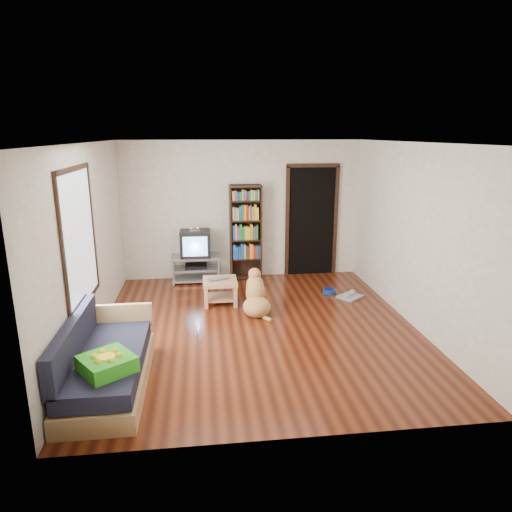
{
  "coord_description": "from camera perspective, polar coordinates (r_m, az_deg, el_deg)",
  "views": [
    {
      "loc": [
        -0.77,
        -6.05,
        2.72
      ],
      "look_at": [
        0.04,
        0.64,
        0.9
      ],
      "focal_mm": 32.0,
      "sensor_mm": 36.0,
      "label": 1
    }
  ],
  "objects": [
    {
      "name": "sofa",
      "position": [
        5.39,
        -18.4,
        -12.86
      ],
      "size": [
        0.8,
        1.8,
        0.8
      ],
      "color": "tan",
      "rests_on": "ground"
    },
    {
      "name": "ceiling",
      "position": [
        6.1,
        0.34,
        13.99
      ],
      "size": [
        5.0,
        5.0,
        0.0
      ],
      "primitive_type": "plane",
      "rotation": [
        3.14,
        0.0,
        0.0
      ],
      "color": "white",
      "rests_on": "ground"
    },
    {
      "name": "wall_back",
      "position": [
        8.7,
        -1.76,
        5.73
      ],
      "size": [
        4.5,
        0.0,
        4.5
      ],
      "primitive_type": "plane",
      "rotation": [
        1.57,
        0.0,
        0.0
      ],
      "color": "silver",
      "rests_on": "ground"
    },
    {
      "name": "window",
      "position": [
        5.87,
        -21.22,
        2.08
      ],
      "size": [
        0.03,
        1.46,
        1.7
      ],
      "color": "white",
      "rests_on": "wall_left"
    },
    {
      "name": "dog",
      "position": [
        7.13,
        -0.0,
        -5.13
      ],
      "size": [
        0.43,
        0.84,
        0.69
      ],
      "color": "#C87F4D",
      "rests_on": "ground"
    },
    {
      "name": "dog_bowl",
      "position": [
        8.12,
        9.12,
        -4.35
      ],
      "size": [
        0.22,
        0.22,
        0.08
      ],
      "primitive_type": "cylinder",
      "color": "navy",
      "rests_on": "ground"
    },
    {
      "name": "wall_front",
      "position": [
        3.9,
        4.96,
        -6.31
      ],
      "size": [
        4.5,
        0.0,
        4.5
      ],
      "primitive_type": "plane",
      "rotation": [
        -1.57,
        0.0,
        0.0
      ],
      "color": "silver",
      "rests_on": "ground"
    },
    {
      "name": "ground",
      "position": [
        6.68,
        0.3,
        -8.92
      ],
      "size": [
        5.0,
        5.0,
        0.0
      ],
      "primitive_type": "plane",
      "color": "#602610",
      "rests_on": "ground"
    },
    {
      "name": "bookshelf",
      "position": [
        8.61,
        -1.31,
        3.6
      ],
      "size": [
        0.6,
        0.3,
        1.8
      ],
      "color": "black",
      "rests_on": "ground"
    },
    {
      "name": "crt_tv",
      "position": [
        8.55,
        -7.6,
        1.63
      ],
      "size": [
        0.55,
        0.52,
        0.58
      ],
      "color": "black",
      "rests_on": "tv_stand"
    },
    {
      "name": "coffee_table",
      "position": [
        7.52,
        -4.52,
        -3.85
      ],
      "size": [
        0.55,
        0.55,
        0.4
      ],
      "color": "tan",
      "rests_on": "ground"
    },
    {
      "name": "grey_rag",
      "position": [
        7.99,
        11.67,
        -5.0
      ],
      "size": [
        0.51,
        0.5,
        0.03
      ],
      "primitive_type": "cube",
      "rotation": [
        0.0,
        0.0,
        0.66
      ],
      "color": "#9C9C9C",
      "rests_on": "ground"
    },
    {
      "name": "wall_right",
      "position": [
        6.91,
        19.19,
        2.41
      ],
      "size": [
        0.0,
        5.0,
        5.0
      ],
      "primitive_type": "plane",
      "rotation": [
        1.57,
        0.0,
        -1.57
      ],
      "color": "silver",
      "rests_on": "ground"
    },
    {
      "name": "doorway",
      "position": [
        8.93,
        6.95,
        4.69
      ],
      "size": [
        1.03,
        0.05,
        2.19
      ],
      "color": "black",
      "rests_on": "wall_back"
    },
    {
      "name": "tv_stand",
      "position": [
        8.66,
        -7.5,
        -1.45
      ],
      "size": [
        0.9,
        0.45,
        0.5
      ],
      "color": "#99999E",
      "rests_on": "ground"
    },
    {
      "name": "wall_left",
      "position": [
        6.39,
        -20.14,
        1.34
      ],
      "size": [
        0.0,
        5.0,
        5.0
      ],
      "primitive_type": "plane",
      "rotation": [
        1.57,
        0.0,
        1.57
      ],
      "color": "silver",
      "rests_on": "ground"
    },
    {
      "name": "green_cushion",
      "position": [
        4.9,
        -18.12,
        -12.66
      ],
      "size": [
        0.65,
        0.65,
        0.16
      ],
      "primitive_type": "cube",
      "rotation": [
        0.0,
        0.0,
        0.63
      ],
      "color": "#26971C",
      "rests_on": "sofa"
    },
    {
      "name": "laptop",
      "position": [
        7.45,
        -4.53,
        -2.96
      ],
      "size": [
        0.39,
        0.33,
        0.03
      ],
      "primitive_type": "imported",
      "rotation": [
        0.0,
        0.0,
        0.43
      ],
      "color": "silver",
      "rests_on": "coffee_table"
    }
  ]
}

